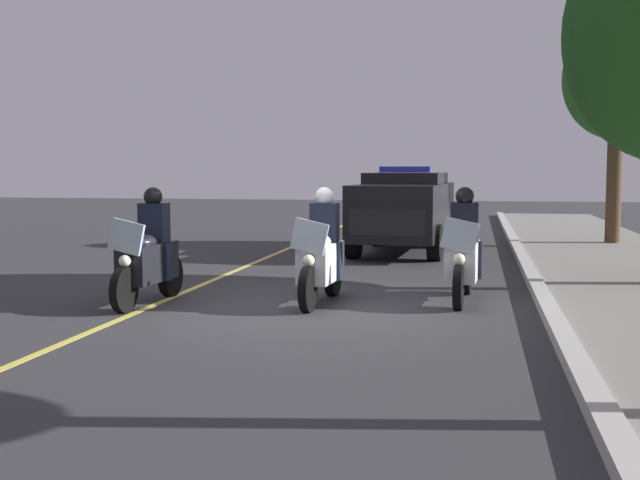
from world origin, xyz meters
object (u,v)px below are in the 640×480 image
police_motorcycle_lead_right (321,256)px  police_suv (404,208)px  police_motorcycle_lead_left (149,257)px  police_motorcycle_trailing (463,255)px  tree_far_back (617,80)px

police_motorcycle_lead_right → police_suv: (-7.48, 0.56, 0.37)m
police_motorcycle_lead_left → police_motorcycle_trailing: same height
police_suv → police_motorcycle_lead_right: bearing=-4.3°
police_motorcycle_lead_left → police_motorcycle_lead_right: size_ratio=1.00×
police_suv → police_motorcycle_lead_left: bearing=-20.8°
police_motorcycle_trailing → tree_far_back: tree_far_back is taller
police_motorcycle_lead_right → police_suv: 7.51m
police_motorcycle_lead_left → tree_far_back: size_ratio=0.37×
police_motorcycle_trailing → police_suv: 7.07m
police_motorcycle_lead_left → tree_far_back: tree_far_back is taller
police_motorcycle_lead_right → tree_far_back: bearing=150.5°
police_motorcycle_lead_left → police_motorcycle_lead_right: same height
police_motorcycle_lead_left → police_motorcycle_trailing: bearing=103.7°
police_motorcycle_lead_right → police_motorcycle_trailing: bearing=105.6°
police_motorcycle_trailing → police_suv: bearing=-167.8°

